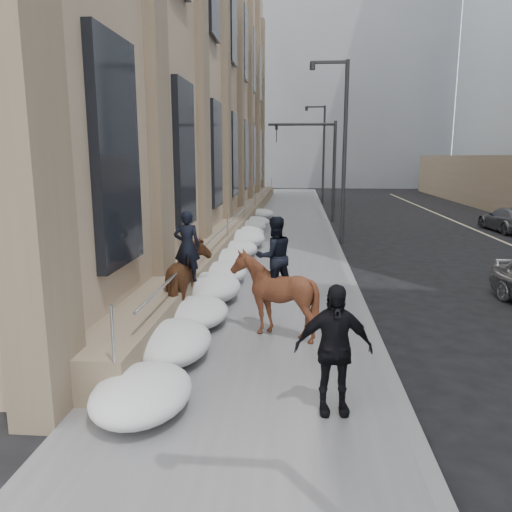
{
  "coord_description": "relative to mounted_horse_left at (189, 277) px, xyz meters",
  "views": [
    {
      "loc": [
        0.93,
        -8.83,
        3.95
      ],
      "look_at": [
        -0.03,
        2.32,
        1.7
      ],
      "focal_mm": 35.0,
      "sensor_mm": 36.0,
      "label": 1
    }
  ],
  "objects": [
    {
      "name": "streetlight_far",
      "position": [
        4.42,
        31.39,
        3.47
      ],
      "size": [
        1.71,
        0.24,
        8.0
      ],
      "color": "#2D2D30",
      "rests_on": "ground"
    },
    {
      "name": "mounted_horse_right",
      "position": [
        2.1,
        -1.08,
        0.07
      ],
      "size": [
        2.03,
        2.12,
        2.58
      ],
      "rotation": [
        0.0,
        0.0,
        3.56
      ],
      "color": "#432113",
      "rests_on": "sidewalk"
    },
    {
      "name": "snow_bank",
      "position": [
        0.26,
        5.5,
        -0.64
      ],
      "size": [
        1.7,
        18.1,
        0.76
      ],
      "color": "silver",
      "rests_on": "sidewalk"
    },
    {
      "name": "bg_building_far",
      "position": [
        -4.32,
        69.39,
        8.89
      ],
      "size": [
        24.0,
        12.0,
        20.0
      ],
      "primitive_type": "cube",
      "color": "gray",
      "rests_on": "ground"
    },
    {
      "name": "pedestrian",
      "position": [
        3.16,
        -4.35,
        0.02
      ],
      "size": [
        1.22,
        0.61,
        2.0
      ],
      "primitive_type": "imported",
      "rotation": [
        0.0,
        0.0,
        0.1
      ],
      "color": "black",
      "rests_on": "sidewalk"
    },
    {
      "name": "mounted_horse_left",
      "position": [
        0.0,
        0.0,
        0.0
      ],
      "size": [
        1.15,
        2.21,
        2.57
      ],
      "rotation": [
        0.0,
        0.0,
        3.23
      ],
      "color": "#4A2A16",
      "rests_on": "sidewalk"
    },
    {
      "name": "sidewalk",
      "position": [
        1.68,
        7.39,
        -1.05
      ],
      "size": [
        5.0,
        80.0,
        0.12
      ],
      "primitive_type": "cube",
      "color": "#5A595C",
      "rests_on": "ground"
    },
    {
      "name": "curb",
      "position": [
        4.3,
        7.39,
        -1.05
      ],
      "size": [
        0.24,
        80.0,
        0.12
      ],
      "primitive_type": "cube",
      "color": "slate",
      "rests_on": "ground"
    },
    {
      "name": "streetlight_mid",
      "position": [
        4.42,
        11.39,
        3.47
      ],
      "size": [
        1.71,
        0.24,
        8.0
      ],
      "color": "#2D2D30",
      "rests_on": "ground"
    },
    {
      "name": "bg_building_mid",
      "position": [
        5.68,
        57.39,
        12.89
      ],
      "size": [
        30.0,
        12.0,
        28.0
      ],
      "primitive_type": "cube",
      "color": "slate",
      "rests_on": "ground"
    },
    {
      "name": "limestone_building",
      "position": [
        -3.57,
        17.35,
        7.8
      ],
      "size": [
        6.1,
        44.0,
        18.0
      ],
      "color": "#967C62",
      "rests_on": "ground"
    },
    {
      "name": "traffic_signal",
      "position": [
        3.76,
        19.39,
        2.9
      ],
      "size": [
        4.1,
        0.22,
        6.0
      ],
      "color": "#2D2D30",
      "rests_on": "ground"
    },
    {
      "name": "car_grey",
      "position": [
        13.69,
        15.75,
        -0.45
      ],
      "size": [
        2.12,
        4.61,
        1.31
      ],
      "primitive_type": "imported",
      "rotation": [
        0.0,
        0.0,
        3.21
      ],
      "color": "#55585C",
      "rests_on": "ground"
    },
    {
      "name": "ground",
      "position": [
        1.68,
        -2.61,
        -1.11
      ],
      "size": [
        140.0,
        140.0,
        0.0
      ],
      "primitive_type": "plane",
      "color": "black",
      "rests_on": "ground"
    }
  ]
}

